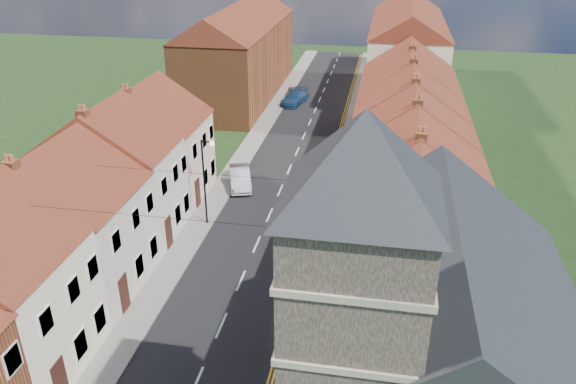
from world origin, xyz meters
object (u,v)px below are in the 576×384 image
Objects in this scene: church at (426,348)px; car_mid at (240,178)px; pedestrian_right at (330,250)px; lamppost at (205,177)px; car_distant at (295,93)px; car_far at (295,98)px.

church reaches higher than car_mid.
car_mid is 2.47× the size of pedestrian_right.
lamppost is at bearing 128.30° from church.
car_mid is (-12.56, 22.92, -5.16)m from church.
car_mid is 23.94m from car_distant.
pedestrian_right reaches higher than car_mid.
pedestrian_right is at bearing -21.66° from lamppost.
pedestrian_right is (7.73, -33.62, 0.44)m from car_distant.
car_far is (-11.92, 44.61, -5.19)m from church.
car_mid is 12.59m from pedestrian_right.
car_far is 1.17× the size of car_distant.
car_far is 32.23m from pedestrian_right.
lamppost reaches higher than car_mid.
pedestrian_right is (8.65, -3.44, -2.54)m from lamppost.
car_distant is at bearing -78.23° from pedestrian_right.
lamppost is 1.26× the size of car_far.
church is 3.19× the size of car_far.
car_mid is 1.07× the size of car_distant.
church is at bearing -80.30° from car_distant.
car_mid is at bearing -51.45° from pedestrian_right.
church is at bearing 107.67° from pedestrian_right.
church is 2.53× the size of lamppost.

